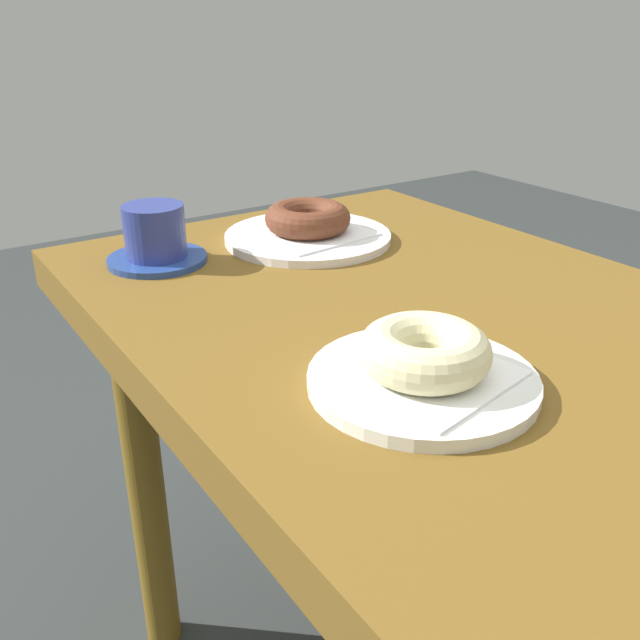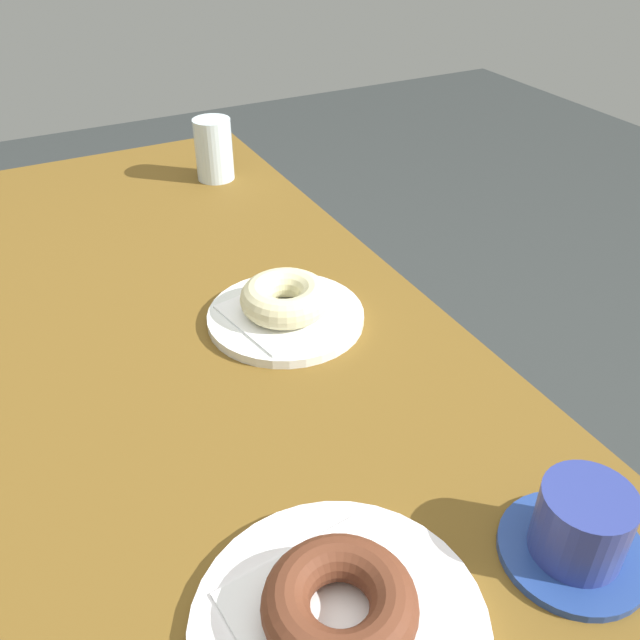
{
  "view_description": "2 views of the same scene",
  "coord_description": "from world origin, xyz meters",
  "px_view_note": "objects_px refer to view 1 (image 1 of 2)",
  "views": [
    {
      "loc": [
        0.33,
        -0.48,
        1.02
      ],
      "look_at": [
        -0.17,
        -0.15,
        0.75
      ],
      "focal_mm": 38.96,
      "sensor_mm": 36.0,
      "label": 1
    },
    {
      "loc": [
        -0.72,
        0.17,
        1.22
      ],
      "look_at": [
        -0.14,
        -0.13,
        0.76
      ],
      "focal_mm": 37.87,
      "sensor_mm": 36.0,
      "label": 2
    }
  ],
  "objects_px": {
    "plate_sugar_ring": "(422,381)",
    "donut_sugar_ring": "(424,351)",
    "coffee_cup": "(155,237)",
    "donut_chocolate_ring": "(308,218)",
    "plate_chocolate_ring": "(308,237)"
  },
  "relations": [
    {
      "from": "plate_sugar_ring",
      "to": "donut_sugar_ring",
      "type": "xyz_separation_m",
      "value": [
        0.0,
        0.0,
        0.03
      ]
    },
    {
      "from": "coffee_cup",
      "to": "donut_chocolate_ring",
      "type": "bearing_deg",
      "value": 81.26
    },
    {
      "from": "donut_sugar_ring",
      "to": "plate_sugar_ring",
      "type": "bearing_deg",
      "value": 0.0
    },
    {
      "from": "plate_chocolate_ring",
      "to": "coffee_cup",
      "type": "relative_size",
      "value": 1.84
    },
    {
      "from": "donut_sugar_ring",
      "to": "coffee_cup",
      "type": "distance_m",
      "value": 0.44
    },
    {
      "from": "plate_sugar_ring",
      "to": "coffee_cup",
      "type": "bearing_deg",
      "value": -170.85
    },
    {
      "from": "plate_chocolate_ring",
      "to": "donut_chocolate_ring",
      "type": "height_order",
      "value": "donut_chocolate_ring"
    },
    {
      "from": "plate_chocolate_ring",
      "to": "coffee_cup",
      "type": "distance_m",
      "value": 0.22
    },
    {
      "from": "donut_sugar_ring",
      "to": "donut_chocolate_ring",
      "type": "xyz_separation_m",
      "value": [
        -0.4,
        0.14,
        -0.0
      ]
    },
    {
      "from": "donut_sugar_ring",
      "to": "donut_chocolate_ring",
      "type": "relative_size",
      "value": 0.96
    },
    {
      "from": "plate_sugar_ring",
      "to": "coffee_cup",
      "type": "relative_size",
      "value": 1.58
    },
    {
      "from": "plate_sugar_ring",
      "to": "donut_chocolate_ring",
      "type": "xyz_separation_m",
      "value": [
        -0.4,
        0.14,
        0.03
      ]
    },
    {
      "from": "donut_sugar_ring",
      "to": "coffee_cup",
      "type": "bearing_deg",
      "value": -170.85
    },
    {
      "from": "donut_chocolate_ring",
      "to": "coffee_cup",
      "type": "distance_m",
      "value": 0.21
    },
    {
      "from": "plate_sugar_ring",
      "to": "coffee_cup",
      "type": "distance_m",
      "value": 0.44
    }
  ]
}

